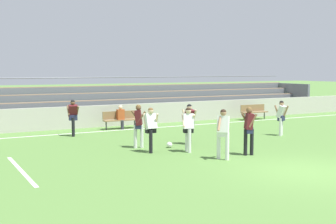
# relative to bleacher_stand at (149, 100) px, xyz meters

# --- Properties ---
(ground_plane) EXTENTS (160.00, 160.00, 0.00)m
(ground_plane) POSITION_rel_bleacher_stand_xyz_m (-2.38, -15.47, -1.08)
(ground_plane) COLOR #517A38
(field_line_sideline) EXTENTS (44.00, 0.12, 0.01)m
(field_line_sideline) POSITION_rel_bleacher_stand_xyz_m (-2.38, -4.48, -1.08)
(field_line_sideline) COLOR white
(field_line_sideline) RESTS_ON ground
(field_line_penalty_mark) EXTENTS (0.12, 4.40, 0.01)m
(field_line_penalty_mark) POSITION_rel_bleacher_stand_xyz_m (-9.80, -11.25, -1.08)
(field_line_penalty_mark) COLOR white
(field_line_penalty_mark) RESTS_ON ground
(sideline_wall) EXTENTS (48.00, 0.16, 1.15)m
(sideline_wall) POSITION_rel_bleacher_stand_xyz_m (-2.38, -2.82, -0.51)
(sideline_wall) COLOR #BCB7AD
(sideline_wall) RESTS_ON ground
(bleacher_stand) EXTENTS (24.33, 3.61, 2.55)m
(bleacher_stand) POSITION_rel_bleacher_stand_xyz_m (0.00, 0.00, 0.00)
(bleacher_stand) COLOR #897051
(bleacher_stand) RESTS_ON ground
(bench_near_wall_gap) EXTENTS (1.80, 0.40, 0.90)m
(bench_near_wall_gap) POSITION_rel_bleacher_stand_xyz_m (5.11, -3.98, -0.54)
(bench_near_wall_gap) COLOR olive
(bench_near_wall_gap) RESTS_ON ground
(bench_far_right) EXTENTS (1.80, 0.40, 0.90)m
(bench_far_right) POSITION_rel_bleacher_stand_xyz_m (-3.60, -3.98, -0.54)
(bench_far_right) COLOR olive
(bench_far_right) RESTS_ON ground
(spectator_seated) EXTENTS (0.36, 0.42, 1.21)m
(spectator_seated) POSITION_rel_bleacher_stand_xyz_m (-3.60, -4.10, -0.38)
(spectator_seated) COLOR #2D2D38
(spectator_seated) RESTS_ON ground
(player_white_wide_left) EXTENTS (0.44, 0.47, 1.64)m
(player_white_wide_left) POSITION_rel_bleacher_stand_xyz_m (-5.08, -10.51, -0.11)
(player_white_wide_left) COLOR black
(player_white_wide_left) RESTS_ON ground
(player_white_wide_right) EXTENTS (0.59, 0.44, 1.64)m
(player_white_wide_right) POSITION_rel_bleacher_stand_xyz_m (-3.85, -11.12, -0.11)
(player_white_wide_right) COLOR white
(player_white_wide_right) RESTS_ON ground
(player_dark_pressing_high) EXTENTS (0.50, 0.60, 1.65)m
(player_dark_pressing_high) POSITION_rel_bleacher_stand_xyz_m (-6.42, -5.28, -0.10)
(player_dark_pressing_high) COLOR black
(player_dark_pressing_high) RESTS_ON ground
(player_white_trailing_run) EXTENTS (0.72, 0.49, 1.70)m
(player_white_trailing_run) POSITION_rel_bleacher_stand_xyz_m (-3.52, -12.83, -0.07)
(player_white_trailing_run) COLOR white
(player_white_trailing_run) RESTS_ON ground
(player_dark_on_ball) EXTENTS (0.44, 0.64, 1.68)m
(player_dark_on_ball) POSITION_rel_bleacher_stand_xyz_m (-5.09, -9.48, -0.08)
(player_dark_on_ball) COLOR white
(player_dark_on_ball) RESTS_ON ground
(player_dark_dropping_back) EXTENTS (0.45, 0.54, 1.63)m
(player_dark_dropping_back) POSITION_rel_bleacher_stand_xyz_m (-2.93, -9.68, -0.12)
(player_dark_dropping_back) COLOR black
(player_dark_dropping_back) RESTS_ON ground
(player_white_challenging) EXTENTS (0.50, 0.58, 1.61)m
(player_white_challenging) POSITION_rel_bleacher_stand_xyz_m (1.99, -9.69, -0.14)
(player_white_challenging) COLOR white
(player_white_challenging) RESTS_ON ground
(player_dark_deep_cover) EXTENTS (0.41, 0.58, 1.71)m
(player_dark_deep_cover) POSITION_rel_bleacher_stand_xyz_m (-2.29, -12.66, -0.06)
(player_dark_deep_cover) COLOR black
(player_dark_deep_cover) RESTS_ON ground
(soccer_ball) EXTENTS (0.22, 0.22, 0.22)m
(soccer_ball) POSITION_rel_bleacher_stand_xyz_m (-4.01, -9.98, -0.97)
(soccer_ball) COLOR white
(soccer_ball) RESTS_ON ground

